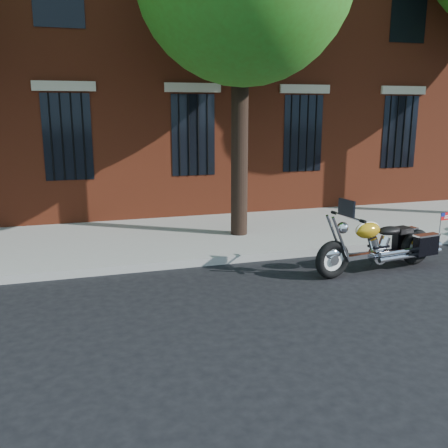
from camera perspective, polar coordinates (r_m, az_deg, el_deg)
name	(u,v)px	position (r m, az deg, el deg)	size (l,w,h in m)	color
ground	(266,286)	(8.30, 4.79, -7.05)	(120.00, 120.00, 0.00)	black
curb	(239,258)	(9.51, 1.76, -3.91)	(40.00, 0.16, 0.15)	gray
sidewalk	(213,235)	(11.24, -1.28, -1.24)	(40.00, 3.60, 0.15)	gray
building	(156,10)	(17.82, -7.75, 23.11)	(26.00, 10.08, 12.00)	maroon
motorcycle	(382,246)	(9.35, 17.66, -2.39)	(2.71, 0.99, 1.36)	black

